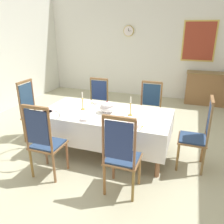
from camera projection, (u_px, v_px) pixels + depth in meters
ground at (108, 149)px, 4.18m from camera, size 6.46×7.17×0.04m
back_wall at (150, 40)px, 6.77m from camera, size 6.46×0.08×3.40m
dining_table at (106, 117)px, 3.84m from camera, size 2.14×1.08×0.73m
tablecloth at (106, 119)px, 3.86m from camera, size 2.16×1.10×0.45m
chair_south_a at (45, 141)px, 3.21m from camera, size 0.44×0.42×1.14m
chair_north_a at (97, 103)px, 4.89m from camera, size 0.44×0.42×1.06m
chair_south_b at (121, 155)px, 2.86m from camera, size 0.44×0.42×1.14m
chair_north_b at (149, 108)px, 4.53m from camera, size 0.44×0.42×1.08m
chair_head_west at (33, 111)px, 4.33m from camera, size 0.42×0.44×1.16m
chair_head_east at (198, 134)px, 3.41m from camera, size 0.42×0.44×1.15m
soup_tureen at (107, 107)px, 3.77m from camera, size 0.25×0.25×0.21m
candlestick_west at (83, 103)px, 3.90m from camera, size 0.07×0.07×0.31m
candlestick_east at (130, 108)px, 3.64m from camera, size 0.07×0.07×0.32m
bowl_near_left at (133, 125)px, 3.26m from camera, size 0.18×0.18×0.04m
bowl_near_right at (97, 103)px, 4.24m from camera, size 0.14×0.14×0.03m
bowl_far_left at (48, 113)px, 3.73m from camera, size 0.18×0.18×0.05m
bowl_far_right at (85, 119)px, 3.49m from camera, size 0.15×0.15×0.04m
spoon_primary at (142, 127)px, 3.25m from camera, size 0.03×0.18×0.01m
spoon_secondary at (92, 102)px, 4.30m from camera, size 0.06×0.17×0.01m
sideboard at (212, 89)px, 6.35m from camera, size 1.44×0.48×0.90m
mounted_clock at (129, 31)px, 6.82m from camera, size 0.31×0.06×0.31m
framed_painting at (199, 41)px, 6.29m from camera, size 0.89×0.05×1.09m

